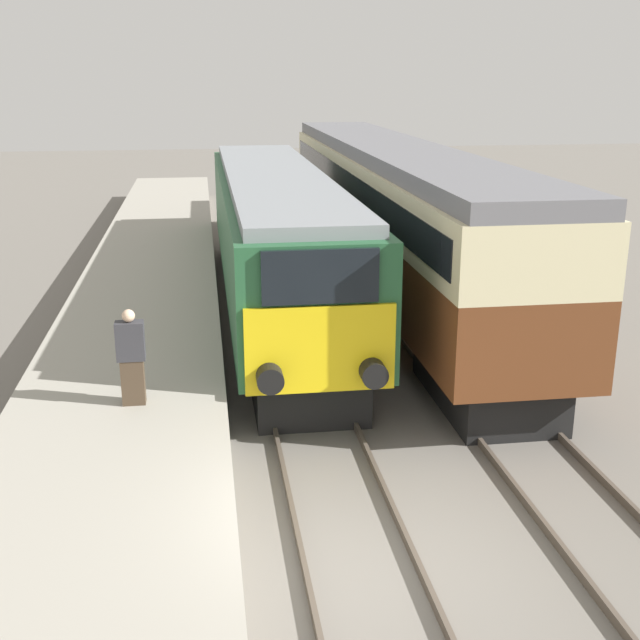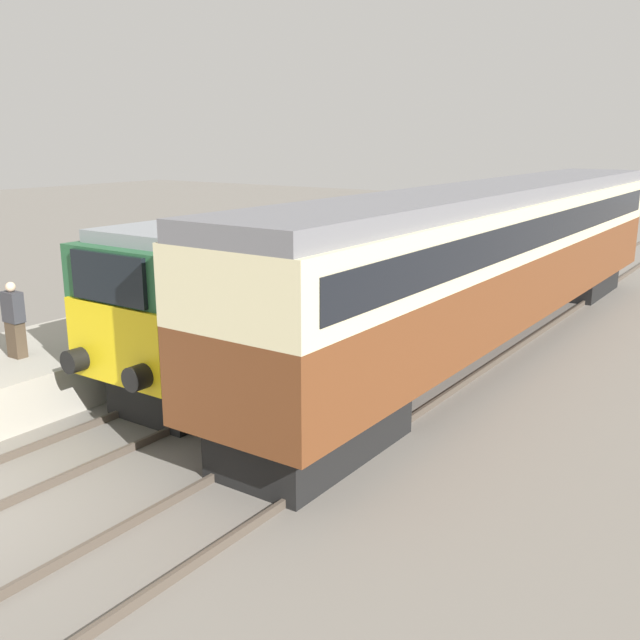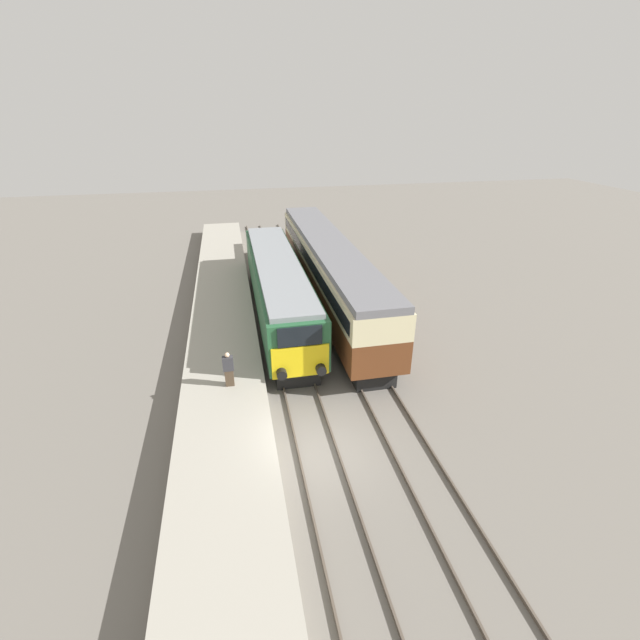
# 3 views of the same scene
# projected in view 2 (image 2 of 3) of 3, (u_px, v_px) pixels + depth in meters

# --- Properties ---
(platform_left) EXTENTS (3.50, 50.00, 0.98)m
(platform_left) POSITION_uv_depth(u_px,v_px,m) (168.00, 332.00, 18.33)
(platform_left) COLOR #9E998C
(platform_left) RESTS_ON ground_plane
(rails_near_track) EXTENTS (1.51, 60.00, 0.14)m
(rails_near_track) POSITION_uv_depth(u_px,v_px,m) (173.00, 410.00, 14.22)
(rails_near_track) COLOR #4C4238
(rails_near_track) RESTS_ON ground_plane
(rails_far_track) EXTENTS (1.50, 60.00, 0.14)m
(rails_far_track) POSITION_uv_depth(u_px,v_px,m) (311.00, 451.00, 12.34)
(rails_far_track) COLOR #4C4238
(rails_far_track) RESTS_ON ground_plane
(locomotive) EXTENTS (2.70, 16.39, 3.69)m
(locomotive) POSITION_uv_depth(u_px,v_px,m) (352.00, 263.00, 18.99)
(locomotive) COLOR black
(locomotive) RESTS_ON ground_plane
(passenger_carriage) EXTENTS (2.75, 20.50, 4.20)m
(passenger_carriage) POSITION_uv_depth(u_px,v_px,m) (496.00, 250.00, 18.18)
(passenger_carriage) COLOR black
(passenger_carriage) RESTS_ON ground_plane
(person_on_platform) EXTENTS (0.44, 0.26, 1.57)m
(person_on_platform) POSITION_uv_depth(u_px,v_px,m) (14.00, 320.00, 14.40)
(person_on_platform) COLOR #473828
(person_on_platform) RESTS_ON platform_left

